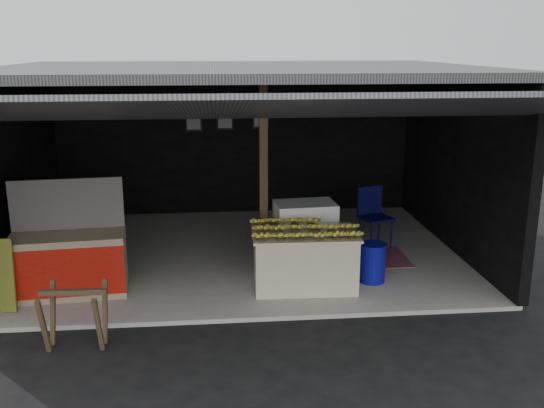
{
  "coord_description": "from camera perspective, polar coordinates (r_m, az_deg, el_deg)",
  "views": [
    {
      "loc": [
        -0.42,
        -6.87,
        3.34
      ],
      "look_at": [
        0.39,
        1.54,
        1.1
      ],
      "focal_mm": 40.0,
      "sensor_mm": 36.0,
      "label": 1
    }
  ],
  "objects": [
    {
      "name": "concrete_slab",
      "position": [
        9.94,
        -2.79,
        -4.61
      ],
      "size": [
        7.0,
        5.0,
        0.06
      ],
      "primitive_type": "cube",
      "color": "gray",
      "rests_on": "ground"
    },
    {
      "name": "picture_frames",
      "position": [
        11.85,
        -4.3,
        7.98
      ],
      "size": [
        1.62,
        0.04,
        0.46
      ],
      "color": "black",
      "rests_on": "shophouse"
    },
    {
      "name": "sawhorse",
      "position": [
        7.19,
        -18.1,
        -9.61
      ],
      "size": [
        0.74,
        0.65,
        0.71
      ],
      "rotation": [
        0.0,
        0.0,
        -0.04
      ],
      "color": "brown",
      "rests_on": "ground"
    },
    {
      "name": "white_crate",
      "position": [
        9.16,
        3.11,
        -2.87
      ],
      "size": [
        0.93,
        0.67,
        0.99
      ],
      "rotation": [
        0.0,
        0.0,
        0.08
      ],
      "color": "white",
      "rests_on": "concrete_slab"
    },
    {
      "name": "plastic_chair",
      "position": [
        10.23,
        9.47,
        -0.65
      ],
      "size": [
        0.58,
        0.58,
        0.98
      ],
      "rotation": [
        0.0,
        0.0,
        0.3
      ],
      "color": "#0A0B3C",
      "rests_on": "concrete_slab"
    },
    {
      "name": "magenta_rug",
      "position": [
        9.71,
        8.22,
        -5.02
      ],
      "size": [
        1.51,
        1.01,
        0.01
      ],
      "primitive_type": "cube",
      "rotation": [
        0.0,
        0.0,
        -0.01
      ],
      "color": "maroon",
      "rests_on": "concrete_slab"
    },
    {
      "name": "ground",
      "position": [
        7.65,
        -1.85,
        -11.05
      ],
      "size": [
        80.0,
        80.0,
        0.0
      ],
      "primitive_type": "plane",
      "color": "black",
      "rests_on": "ground"
    },
    {
      "name": "banana_table",
      "position": [
        8.4,
        3.07,
        -5.23
      ],
      "size": [
        1.46,
        0.93,
        0.79
      ],
      "rotation": [
        0.0,
        0.0,
        -0.03
      ],
      "color": "beige",
      "rests_on": "concrete_slab"
    },
    {
      "name": "neighbor_stall",
      "position": [
        8.58,
        -18.56,
        -5.11
      ],
      "size": [
        1.54,
        0.81,
        1.53
      ],
      "rotation": [
        0.0,
        0.0,
        0.09
      ],
      "color": "#998466",
      "rests_on": "concrete_slab"
    },
    {
      "name": "water_barrel",
      "position": [
        8.73,
        9.43,
        -5.55
      ],
      "size": [
        0.36,
        0.36,
        0.53
      ],
      "primitive_type": "cylinder",
      "color": "#0B0D7E",
      "rests_on": "concrete_slab"
    },
    {
      "name": "banana_pile",
      "position": [
        8.25,
        3.12,
        -2.16
      ],
      "size": [
        1.35,
        0.83,
        0.16
      ],
      "primitive_type": null,
      "rotation": [
        0.0,
        0.0,
        -0.03
      ],
      "color": "gold",
      "rests_on": "banana_table"
    },
    {
      "name": "shophouse",
      "position": [
        9.77,
        -3.03,
        7.54
      ],
      "size": [
        7.4,
        7.29,
        3.02
      ],
      "color": "black",
      "rests_on": "ground"
    }
  ]
}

